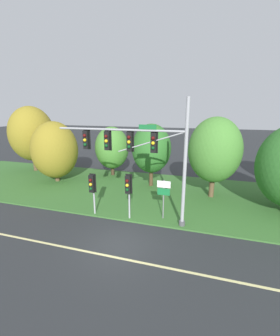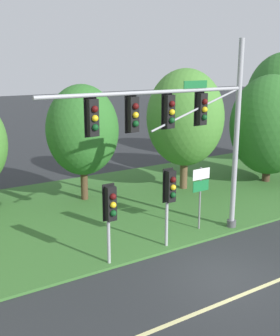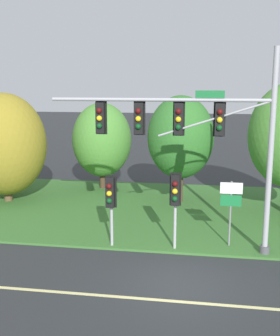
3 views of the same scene
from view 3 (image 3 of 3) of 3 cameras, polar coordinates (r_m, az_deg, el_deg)
The scene contains 10 objects.
ground_plane at distance 15.04m, azimuth 5.25°, elevation -15.35°, with size 160.00×160.00×0.00m, color #282B2D.
lane_stripe at distance 13.98m, azimuth 4.90°, elevation -17.55°, with size 36.00×0.16×0.01m, color beige.
grass_verge at distance 22.68m, azimuth 6.65°, elevation -5.80°, with size 48.00×11.50×0.10m, color #386B2D.
traffic_signal_mast at distance 16.46m, azimuth 7.60°, elevation 4.97°, with size 8.78×0.49×7.98m.
pedestrian_signal_near_kerb at distance 17.09m, azimuth -4.04°, elevation -3.85°, with size 0.46×0.55×3.00m.
pedestrian_signal_further_along at distance 16.76m, azimuth 4.79°, elevation -3.65°, with size 0.46×0.55×3.18m.
route_sign_post at distance 17.64m, azimuth 12.19°, elevation -4.59°, with size 0.90×0.08×2.75m.
tree_left_of_mast at distance 24.82m, azimuth -17.80°, elevation 3.06°, with size 4.58×4.58×6.13m.
tree_behind_signpost at distance 26.67m, azimuth -5.19°, elevation 3.79°, with size 3.72×3.72×5.44m.
tree_mid_verge at distance 23.54m, azimuth 5.52°, elevation 4.14°, with size 3.69×3.69×5.99m.
Camera 3 is at (0.77, -13.39, 6.80)m, focal length 45.00 mm.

